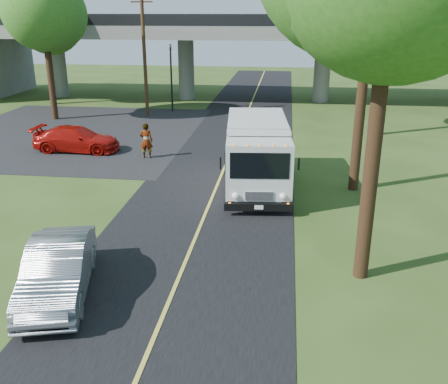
% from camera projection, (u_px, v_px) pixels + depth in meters
% --- Properties ---
extents(ground, '(120.00, 120.00, 0.00)m').
position_uv_depth(ground, '(178.00, 281.00, 15.04)').
color(ground, '#2C4418').
rests_on(ground, ground).
extents(road, '(7.00, 90.00, 0.02)m').
position_uv_depth(road, '(221.00, 177.00, 24.36)').
color(road, black).
rests_on(road, ground).
extents(parking_lot, '(16.00, 18.00, 0.01)m').
position_uv_depth(parking_lot, '(72.00, 133.00, 33.09)').
color(parking_lot, black).
rests_on(parking_lot, ground).
extents(lane_line, '(0.12, 90.00, 0.01)m').
position_uv_depth(lane_line, '(221.00, 176.00, 24.35)').
color(lane_line, gold).
rests_on(lane_line, road).
extents(overpass, '(54.00, 10.00, 7.30)m').
position_uv_depth(overpass, '(254.00, 48.00, 43.29)').
color(overpass, slate).
rests_on(overpass, ground).
extents(traffic_signal, '(0.18, 0.22, 5.20)m').
position_uv_depth(traffic_signal, '(171.00, 71.00, 38.86)').
color(traffic_signal, black).
rests_on(traffic_signal, ground).
extents(utility_pole, '(1.60, 0.26, 9.00)m').
position_uv_depth(utility_pole, '(144.00, 54.00, 36.69)').
color(utility_pole, '#472D19').
rests_on(utility_pole, ground).
extents(tree_left_lot, '(5.60, 5.50, 10.50)m').
position_uv_depth(tree_left_lot, '(44.00, 6.00, 34.27)').
color(tree_left_lot, '#382314').
rests_on(tree_left_lot, ground).
extents(tree_left_far, '(5.26, 5.16, 9.89)m').
position_uv_depth(tree_left_far, '(44.00, 13.00, 40.36)').
color(tree_left_far, '#382314').
rests_on(tree_left_far, ground).
extents(step_van, '(3.32, 7.48, 3.05)m').
position_uv_depth(step_van, '(257.00, 152.00, 22.43)').
color(step_van, silver).
rests_on(step_van, ground).
extents(red_sedan, '(4.91, 2.00, 1.42)m').
position_uv_depth(red_sedan, '(77.00, 139.00, 28.56)').
color(red_sedan, '#A50F0A').
rests_on(red_sedan, ground).
extents(silver_sedan, '(2.76, 4.93, 1.54)m').
position_uv_depth(silver_sedan, '(58.00, 270.00, 14.10)').
color(silver_sedan, gray).
rests_on(silver_sedan, ground).
extents(pedestrian, '(0.73, 0.49, 1.94)m').
position_uv_depth(pedestrian, '(146.00, 141.00, 27.14)').
color(pedestrian, gray).
rests_on(pedestrian, ground).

